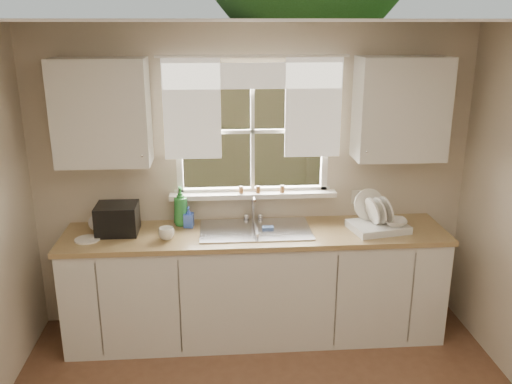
{
  "coord_description": "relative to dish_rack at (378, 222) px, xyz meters",
  "views": [
    {
      "loc": [
        -0.3,
        -2.31,
        2.5
      ],
      "look_at": [
        0.0,
        1.65,
        1.25
      ],
      "focal_mm": 38.0,
      "sensor_mm": 36.0,
      "label": 1
    }
  ],
  "objects": [
    {
      "name": "room_walls",
      "position": [
        -0.97,
        -1.72,
        0.26
      ],
      "size": [
        3.62,
        4.02,
        2.5
      ],
      "color": "beige",
      "rests_on": "ground"
    },
    {
      "name": "ceiling",
      "position": [
        -0.97,
        -1.65,
        1.52
      ],
      "size": [
        3.6,
        4.0,
        0.02
      ],
      "primitive_type": "cube",
      "color": "silver",
      "rests_on": "room_walls"
    },
    {
      "name": "window",
      "position": [
        -0.97,
        0.35,
        0.51
      ],
      "size": [
        1.38,
        0.16,
        1.06
      ],
      "color": "white",
      "rests_on": "room_walls"
    },
    {
      "name": "curtains",
      "position": [
        -0.97,
        0.3,
        0.96
      ],
      "size": [
        1.5,
        0.03,
        0.81
      ],
      "color": "white",
      "rests_on": "room_walls"
    },
    {
      "name": "base_cabinets",
      "position": [
        -0.97,
        0.03,
        -0.54
      ],
      "size": [
        3.0,
        0.62,
        0.87
      ],
      "primitive_type": "cube",
      "color": "silver",
      "rests_on": "ground"
    },
    {
      "name": "countertop",
      "position": [
        -0.97,
        0.03,
        -0.09
      ],
      "size": [
        3.04,
        0.65,
        0.04
      ],
      "primitive_type": "cube",
      "color": "#A18250",
      "rests_on": "base_cabinets"
    },
    {
      "name": "upper_cabinet_left",
      "position": [
        -2.12,
        0.18,
        0.87
      ],
      "size": [
        0.7,
        0.33,
        0.8
      ],
      "primitive_type": "cube",
      "color": "silver",
      "rests_on": "room_walls"
    },
    {
      "name": "upper_cabinet_right",
      "position": [
        0.18,
        0.18,
        0.87
      ],
      "size": [
        0.7,
        0.33,
        0.8
      ],
      "primitive_type": "cube",
      "color": "silver",
      "rests_on": "room_walls"
    },
    {
      "name": "wall_outlet",
      "position": [
        -0.09,
        0.34,
        0.1
      ],
      "size": [
        0.08,
        0.01,
        0.12
      ],
      "primitive_type": "cube",
      "color": "beige",
      "rests_on": "room_walls"
    },
    {
      "name": "sill_jars",
      "position": [
        -0.91,
        0.29,
        0.2
      ],
      "size": [
        0.38,
        0.04,
        0.06
      ],
      "color": "brown",
      "rests_on": "window"
    },
    {
      "name": "sink",
      "position": [
        -0.97,
        0.06,
        -0.14
      ],
      "size": [
        0.88,
        0.52,
        0.4
      ],
      "color": "#B7B7BC",
      "rests_on": "countertop"
    },
    {
      "name": "dish_rack",
      "position": [
        0.0,
        0.0,
        0.0
      ],
      "size": [
        0.49,
        0.4,
        0.3
      ],
      "color": "silver",
      "rests_on": "countertop"
    },
    {
      "name": "bowl",
      "position": [
        0.12,
        -0.05,
        0.01
      ],
      "size": [
        0.21,
        0.21,
        0.05
      ],
      "primitive_type": "imported",
      "rotation": [
        0.0,
        0.0,
        -0.13
      ],
      "color": "white",
      "rests_on": "dish_rack"
    },
    {
      "name": "soap_bottle_a",
      "position": [
        -1.57,
        0.23,
        0.09
      ],
      "size": [
        0.15,
        0.15,
        0.32
      ],
      "primitive_type": "imported",
      "rotation": [
        0.0,
        0.0,
        0.24
      ],
      "color": "#2C8839",
      "rests_on": "countertop"
    },
    {
      "name": "soap_bottle_b",
      "position": [
        -1.51,
        0.18,
        0.02
      ],
      "size": [
        0.09,
        0.09,
        0.17
      ],
      "primitive_type": "imported",
      "rotation": [
        0.0,
        0.0,
        -0.13
      ],
      "color": "blue",
      "rests_on": "countertop"
    },
    {
      "name": "soap_bottle_c",
      "position": [
        -2.24,
        0.18,
        0.02
      ],
      "size": [
        0.16,
        0.16,
        0.17
      ],
      "primitive_type": "imported",
      "rotation": [
        0.0,
        0.0,
        -0.23
      ],
      "color": "beige",
      "rests_on": "countertop"
    },
    {
      "name": "saucer",
      "position": [
        -2.27,
        -0.05,
        -0.06
      ],
      "size": [
        0.19,
        0.19,
        0.01
      ],
      "primitive_type": "cylinder",
      "color": "white",
      "rests_on": "countertop"
    },
    {
      "name": "cup",
      "position": [
        -1.67,
        -0.08,
        -0.02
      ],
      "size": [
        0.12,
        0.12,
        0.09
      ],
      "primitive_type": "imported",
      "rotation": [
        0.0,
        0.0,
        -0.02
      ],
      "color": "silver",
      "rests_on": "countertop"
    },
    {
      "name": "black_appliance",
      "position": [
        -2.06,
        0.09,
        0.05
      ],
      "size": [
        0.32,
        0.28,
        0.23
      ],
      "primitive_type": "cube",
      "rotation": [
        0.0,
        0.0,
        -0.0
      ],
      "color": "black",
      "rests_on": "countertop"
    }
  ]
}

